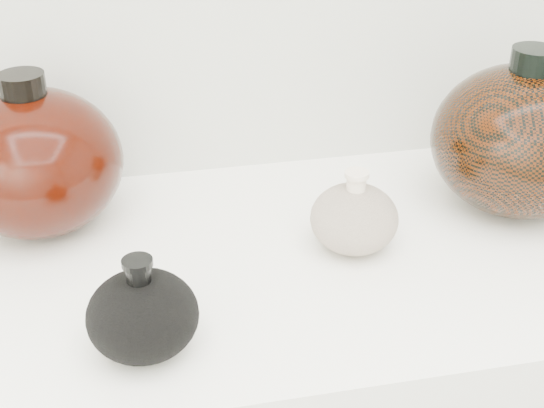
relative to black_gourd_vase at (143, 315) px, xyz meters
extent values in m
cube|color=white|center=(0.17, 0.15, -0.06)|extent=(1.20, 0.50, 0.03)
ellipsoid|color=black|center=(0.00, 0.00, 0.00)|extent=(0.14, 0.14, 0.09)
cylinder|color=black|center=(0.00, 0.00, 0.05)|extent=(0.03, 0.03, 0.03)
cylinder|color=black|center=(0.00, 0.00, 0.06)|extent=(0.04, 0.04, 0.01)
ellipsoid|color=beige|center=(0.27, 0.14, 0.00)|extent=(0.11, 0.11, 0.09)
cylinder|color=beige|center=(0.27, 0.14, 0.05)|extent=(0.02, 0.02, 0.03)
cylinder|color=beige|center=(0.27, 0.14, 0.06)|extent=(0.03, 0.03, 0.01)
ellipsoid|color=black|center=(-0.11, 0.28, 0.05)|extent=(0.23, 0.23, 0.19)
cylinder|color=black|center=(-0.11, 0.28, 0.15)|extent=(0.06, 0.06, 0.04)
ellipsoid|color=black|center=(0.52, 0.20, 0.05)|extent=(0.27, 0.27, 0.20)
cylinder|color=black|center=(0.52, 0.20, 0.16)|extent=(0.07, 0.07, 0.04)
camera|label=1|loc=(0.00, -0.63, 0.48)|focal=50.00mm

